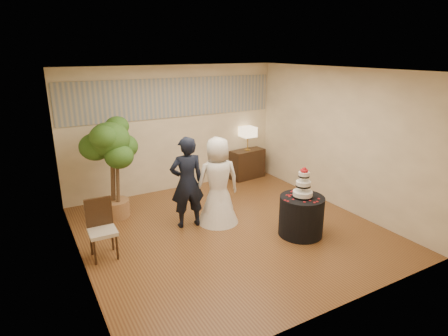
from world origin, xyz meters
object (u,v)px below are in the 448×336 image
wedding_cake (303,182)px  bride (218,181)px  ficus_tree (112,169)px  cake_table (301,216)px  console (247,164)px  table_lamp (248,139)px  groom (187,183)px  side_chair (102,230)px

wedding_cake → bride: bearing=131.6°
wedding_cake → ficus_tree: size_ratio=0.27×
cake_table → bride: bearing=131.6°
console → table_lamp: table_lamp is taller
bride → wedding_cake: size_ratio=3.06×
groom → cake_table: size_ratio=2.20×
bride → side_chair: size_ratio=1.76×
ficus_tree → groom: bearing=-44.5°
bride → cake_table: bride is taller
cake_table → table_lamp: 3.21m
table_lamp → console: bearing=0.0°
cake_table → table_lamp: size_ratio=1.32×
cake_table → console: bearing=74.6°
groom → cake_table: (1.58, -1.28, -0.49)m
groom → bride: (0.55, -0.13, -0.02)m
bride → ficus_tree: ficus_tree is taller
cake_table → wedding_cake: bearing=0.0°
bride → side_chair: bride is taller
side_chair → bride: bearing=7.8°
bride → cake_table: size_ratio=2.14×
ficus_tree → side_chair: bearing=-110.6°
groom → bride: size_ratio=1.03×
console → ficus_tree: (-3.47, -0.70, 0.62)m
table_lamp → side_chair: size_ratio=0.62×
wedding_cake → console: (0.83, 3.03, -0.61)m
groom → ficus_tree: ficus_tree is taller
console → ficus_tree: ficus_tree is taller
wedding_cake → side_chair: size_ratio=0.57×
cake_table → console: console is taller
groom → ficus_tree: (-1.06, 1.04, 0.14)m
groom → side_chair: bearing=21.4°
groom → side_chair: (-1.60, -0.37, -0.38)m
groom → console: 3.02m
groom → ficus_tree: bearing=-36.4°
wedding_cake → table_lamp: size_ratio=0.92×
cake_table → wedding_cake: size_ratio=1.43×
wedding_cake → ficus_tree: ficus_tree is taller
cake_table → wedding_cake: 0.62m
bride → side_chair: (-2.15, -0.24, -0.35)m
cake_table → groom: bearing=140.9°
bride → table_lamp: 2.65m
cake_table → table_lamp: table_lamp is taller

